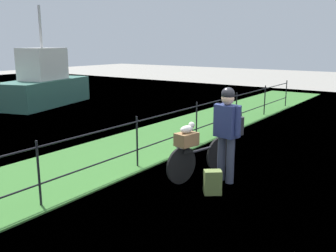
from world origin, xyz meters
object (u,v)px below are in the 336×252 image
Objects in this scene: wooden_crate at (186,139)px; cyclist_person at (227,126)px; terrier_dog at (188,128)px; mooring_bollard at (240,126)px; backpack_on_paving at (213,182)px; bicycle_parked at (233,123)px; moored_boat_mid at (44,85)px; bicycle_main at (200,159)px.

cyclist_person is (0.42, -0.56, 0.22)m from wooden_crate.
terrier_dog is (0.02, -0.01, 0.19)m from wooden_crate.
cyclist_person is at bearing -159.50° from mooring_bollard.
backpack_on_paving is 4.07m from bicycle_parked.
moored_boat_mid is at bearing 67.10° from terrier_dog.
mooring_bollard is at bearing -22.04° from bicycle_parked.
cyclist_person is 1.03m from backpack_on_paving.
terrier_dog is 0.20× the size of bicycle_parked.
cyclist_person reaches higher than bicycle_parked.
mooring_bollard is (3.82, 0.71, -0.54)m from wooden_crate.
bicycle_parked is at bearing 12.77° from wooden_crate.
moored_boat_mid reaches higher than bicycle_main.
wooden_crate is 0.89m from backpack_on_paving.
moored_boat_mid is at bearing 118.05° from backpack_on_paving.
mooring_bollard is (3.80, 0.72, -0.73)m from terrier_dog.
cyclist_person is at bearing -54.36° from terrier_dog.
cyclist_person reaches higher than backpack_on_paving.
wooden_crate is 1.16× the size of terrier_dog.
bicycle_parked is (-0.24, 0.10, 0.11)m from mooring_bollard.
moored_boat_mid reaches higher than mooring_bollard.
backpack_on_paving is at bearing -158.97° from bicycle_parked.
wooden_crate is 10.03m from moored_boat_mid.
terrier_dog is 3.93m from mooring_bollard.
terrier_dog is at bearing -112.90° from moored_boat_mid.
backpack_on_paving is at bearing -112.73° from moored_boat_mid.
terrier_dog reaches higher than bicycle_main.
terrier_dog reaches higher than bicycle_parked.
backpack_on_paving is 10.72m from moored_boat_mid.
bicycle_parked is (3.56, 0.82, -0.61)m from terrier_dog.
wooden_crate is 3.69m from bicycle_parked.
bicycle_main is at bearing 95.67° from backpack_on_paving.
bicycle_parked is at bearing 12.94° from terrier_dog.
wooden_crate is 0.09× the size of moored_boat_mid.
bicycle_main is 4.38× the size of wooden_crate.
bicycle_parked is 8.43m from moored_boat_mid.
terrier_dog is at bearing 167.20° from bicycle_main.
bicycle_parked is (3.58, 0.81, -0.42)m from wooden_crate.
cyclist_person reaches higher than terrier_dog.
wooden_crate is 0.19m from terrier_dog.
bicycle_main is 0.81m from cyclist_person.
cyclist_person is at bearing -109.71° from moored_boat_mid.
bicycle_parked reaches higher than bicycle_main.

